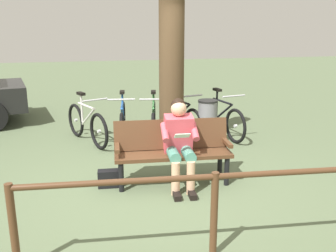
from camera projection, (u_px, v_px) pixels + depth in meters
ground_plane at (158, 185)px, 5.15m from camera, size 40.00×40.00×0.00m
bench at (172, 147)px, 5.16m from camera, size 1.64×0.62×0.87m
person_reading at (179, 139)px, 4.97m from camera, size 0.52×0.79×1.20m
handbag at (109, 179)px, 5.06m from camera, size 0.31×0.17×0.24m
tree_trunk at (172, 42)px, 6.27m from camera, size 0.43×0.43×3.73m
litter_bin at (207, 123)px, 6.79m from camera, size 0.36×0.36×0.84m
bicycle_black at (221, 118)px, 7.38m from camera, size 0.49×1.66×0.94m
bicycle_blue at (180, 118)px, 7.38m from camera, size 0.56×1.65×0.94m
bicycle_silver at (154, 122)px, 7.09m from camera, size 0.53×1.66×0.94m
bicycle_green at (123, 122)px, 7.08m from camera, size 0.48×1.67×0.94m
bicycle_purple at (87, 124)px, 6.96m from camera, size 0.74×1.57×0.94m
railing_fence at (215, 197)px, 3.40m from camera, size 3.62×0.41×0.85m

